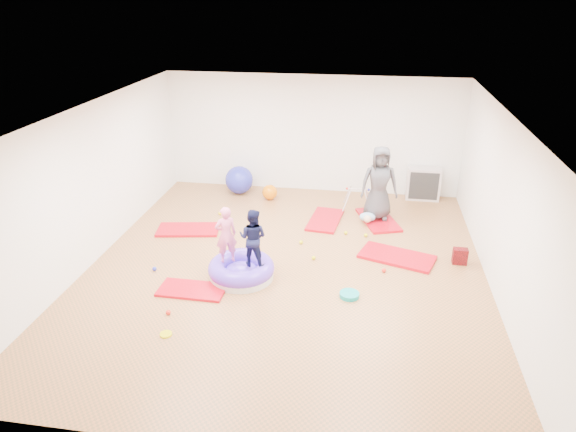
# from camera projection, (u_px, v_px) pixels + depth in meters

# --- Properties ---
(room) EXTENTS (7.01, 8.01, 2.81)m
(room) POSITION_uv_depth(u_px,v_px,m) (285.00, 196.00, 8.61)
(room) COLOR #B26F3B
(room) RESTS_ON ground
(gym_mat_front_left) EXTENTS (1.11, 0.57, 0.05)m
(gym_mat_front_left) POSITION_uv_depth(u_px,v_px,m) (192.00, 290.00, 8.50)
(gym_mat_front_left) COLOR red
(gym_mat_front_left) RESTS_ON ground
(gym_mat_mid_left) EXTENTS (1.34, 0.83, 0.05)m
(gym_mat_mid_left) POSITION_uv_depth(u_px,v_px,m) (188.00, 230.00, 10.60)
(gym_mat_mid_left) COLOR red
(gym_mat_mid_left) RESTS_ON ground
(gym_mat_center_back) EXTENTS (0.75, 1.29, 0.05)m
(gym_mat_center_back) POSITION_uv_depth(u_px,v_px,m) (325.00, 220.00, 11.05)
(gym_mat_center_back) COLOR red
(gym_mat_center_back) RESTS_ON ground
(gym_mat_right) EXTENTS (1.49, 1.06, 0.06)m
(gym_mat_right) POSITION_uv_depth(u_px,v_px,m) (397.00, 257.00, 9.53)
(gym_mat_right) COLOR red
(gym_mat_right) RESTS_ON ground
(gym_mat_rear_right) EXTENTS (1.02, 1.41, 0.05)m
(gym_mat_rear_right) POSITION_uv_depth(u_px,v_px,m) (378.00, 220.00, 11.05)
(gym_mat_rear_right) COLOR red
(gym_mat_rear_right) RESTS_ON ground
(inflatable_cushion) EXTENTS (1.15, 1.15, 0.36)m
(inflatable_cushion) POSITION_uv_depth(u_px,v_px,m) (241.00, 270.00, 8.86)
(inflatable_cushion) COLOR silver
(inflatable_cushion) RESTS_ON ground
(child_pink) EXTENTS (0.44, 0.39, 1.02)m
(child_pink) POSITION_uv_depth(u_px,v_px,m) (226.00, 232.00, 8.63)
(child_pink) COLOR pink
(child_pink) RESTS_ON inflatable_cushion
(child_navy) EXTENTS (0.55, 0.46, 1.01)m
(child_navy) POSITION_uv_depth(u_px,v_px,m) (253.00, 235.00, 8.53)
(child_navy) COLOR #101336
(child_navy) RESTS_ON inflatable_cushion
(adult_caregiver) EXTENTS (0.83, 0.60, 1.59)m
(adult_caregiver) POSITION_uv_depth(u_px,v_px,m) (379.00, 183.00, 10.77)
(adult_caregiver) COLOR #3F3F44
(adult_caregiver) RESTS_ON gym_mat_rear_right
(infant) EXTENTS (0.34, 0.34, 0.20)m
(infant) POSITION_uv_depth(u_px,v_px,m) (367.00, 217.00, 10.85)
(infant) COLOR #87B7D9
(infant) RESTS_ON gym_mat_rear_right
(ball_pit_balls) EXTENTS (4.10, 3.87, 0.08)m
(ball_pit_balls) POSITION_uv_depth(u_px,v_px,m) (278.00, 255.00, 9.56)
(ball_pit_balls) COLOR #DBDB07
(ball_pit_balls) RESTS_ON ground
(exercise_ball_blue) EXTENTS (0.67, 0.67, 0.67)m
(exercise_ball_blue) POSITION_uv_depth(u_px,v_px,m) (239.00, 180.00, 12.43)
(exercise_ball_blue) COLOR #262BB2
(exercise_ball_blue) RESTS_ON ground
(exercise_ball_orange) EXTENTS (0.36, 0.36, 0.36)m
(exercise_ball_orange) POSITION_uv_depth(u_px,v_px,m) (270.00, 192.00, 12.12)
(exercise_ball_orange) COLOR orange
(exercise_ball_orange) RESTS_ON ground
(infant_play_gym) EXTENTS (0.65, 0.62, 0.50)m
(infant_play_gym) POSITION_uv_depth(u_px,v_px,m) (357.00, 195.00, 11.52)
(infant_play_gym) COLOR beige
(infant_play_gym) RESTS_ON ground
(cube_shelf) EXTENTS (0.77, 0.38, 0.77)m
(cube_shelf) POSITION_uv_depth(u_px,v_px,m) (423.00, 184.00, 12.07)
(cube_shelf) COLOR beige
(cube_shelf) RESTS_ON ground
(balance_disc) EXTENTS (0.32, 0.32, 0.07)m
(balance_disc) POSITION_uv_depth(u_px,v_px,m) (349.00, 295.00, 8.34)
(balance_disc) COLOR #0E9999
(balance_disc) RESTS_ON ground
(backpack) EXTENTS (0.26, 0.16, 0.30)m
(backpack) POSITION_uv_depth(u_px,v_px,m) (460.00, 256.00, 9.30)
(backpack) COLOR maroon
(backpack) RESTS_ON ground
(yellow_toy) EXTENTS (0.18, 0.18, 0.03)m
(yellow_toy) POSITION_uv_depth(u_px,v_px,m) (166.00, 334.00, 7.43)
(yellow_toy) COLOR #DBDB07
(yellow_toy) RESTS_ON ground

